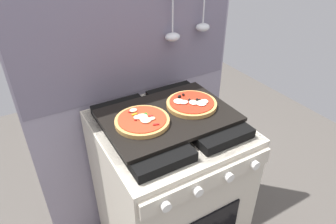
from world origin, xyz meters
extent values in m
cube|color=gray|center=(0.00, 0.34, 0.78)|extent=(1.10, 0.03, 1.55)
cube|color=slate|center=(0.00, 0.32, 1.15)|extent=(1.08, 0.00, 0.56)
cylinder|color=silver|center=(0.19, 0.29, 1.27)|extent=(0.01, 0.01, 0.22)
ellipsoid|color=silver|center=(0.19, 0.29, 1.13)|extent=(0.08, 0.06, 0.04)
cylinder|color=silver|center=(0.37, 0.29, 1.28)|extent=(0.01, 0.01, 0.20)
ellipsoid|color=silver|center=(0.37, 0.29, 1.15)|extent=(0.07, 0.06, 0.04)
cube|color=beige|center=(0.00, 0.00, 0.43)|extent=(0.60, 0.60, 0.86)
cube|color=black|center=(0.00, 0.00, 0.85)|extent=(0.59, 0.59, 0.01)
cube|color=black|center=(-0.14, 0.00, 0.88)|extent=(0.24, 0.51, 0.04)
cube|color=black|center=(0.14, 0.00, 0.88)|extent=(0.24, 0.51, 0.04)
cube|color=beige|center=(0.00, -0.31, 0.80)|extent=(0.58, 0.02, 0.07)
cylinder|color=silver|center=(-0.20, -0.33, 0.80)|extent=(0.04, 0.02, 0.04)
cylinder|color=silver|center=(-0.07, -0.33, 0.80)|extent=(0.04, 0.02, 0.04)
cylinder|color=silver|center=(0.07, -0.33, 0.80)|extent=(0.04, 0.02, 0.04)
cylinder|color=silver|center=(0.20, -0.33, 0.80)|extent=(0.04, 0.02, 0.04)
cube|color=black|center=(0.00, 0.00, 0.91)|extent=(0.54, 0.38, 0.02)
cylinder|color=tan|center=(-0.12, -0.01, 0.93)|extent=(0.22, 0.22, 0.02)
cylinder|color=red|center=(-0.12, -0.01, 0.94)|extent=(0.19, 0.19, 0.00)
ellipsoid|color=beige|center=(-0.12, -0.02, 0.94)|extent=(0.03, 0.03, 0.01)
ellipsoid|color=beige|center=(-0.12, 0.00, 0.94)|extent=(0.04, 0.05, 0.01)
ellipsoid|color=beige|center=(-0.14, 0.01, 0.94)|extent=(0.03, 0.03, 0.01)
ellipsoid|color=beige|center=(-0.09, -0.03, 0.94)|extent=(0.03, 0.02, 0.01)
ellipsoid|color=beige|center=(-0.12, -0.03, 0.94)|extent=(0.04, 0.04, 0.01)
ellipsoid|color=beige|center=(-0.13, 0.06, 0.94)|extent=(0.03, 0.03, 0.01)
cube|color=#19721E|center=(-0.10, 0.01, 0.94)|extent=(0.01, 0.02, 0.00)
cube|color=red|center=(-0.11, -0.02, 0.94)|extent=(0.01, 0.03, 0.00)
cube|color=gold|center=(-0.12, -0.04, 0.94)|extent=(0.02, 0.02, 0.00)
cube|color=red|center=(-0.14, 0.06, 0.94)|extent=(0.03, 0.02, 0.00)
cube|color=gold|center=(-0.11, -0.02, 0.94)|extent=(0.02, 0.03, 0.00)
cube|color=red|center=(-0.09, -0.01, 0.94)|extent=(0.03, 0.02, 0.00)
cube|color=#19721E|center=(-0.11, 0.01, 0.94)|extent=(0.03, 0.02, 0.00)
cube|color=red|center=(-0.15, 0.00, 0.94)|extent=(0.02, 0.02, 0.00)
cube|color=gold|center=(-0.14, 0.03, 0.94)|extent=(0.02, 0.01, 0.00)
cube|color=#19721E|center=(-0.11, -0.01, 0.94)|extent=(0.02, 0.02, 0.00)
cube|color=red|center=(-0.10, -0.07, 0.94)|extent=(0.03, 0.02, 0.00)
cube|color=#19721E|center=(-0.13, 0.06, 0.94)|extent=(0.02, 0.03, 0.00)
cylinder|color=tan|center=(0.12, 0.01, 0.93)|extent=(0.22, 0.22, 0.02)
cylinder|color=#B72D19|center=(0.12, 0.01, 0.94)|extent=(0.19, 0.19, 0.00)
ellipsoid|color=#F4EACC|center=(0.12, -0.01, 0.94)|extent=(0.04, 0.04, 0.01)
ellipsoid|color=#F4EACC|center=(0.17, -0.03, 0.94)|extent=(0.04, 0.04, 0.01)
ellipsoid|color=#F4EACC|center=(0.07, 0.03, 0.94)|extent=(0.04, 0.05, 0.01)
ellipsoid|color=#F4EACC|center=(0.09, 0.01, 0.94)|extent=(0.04, 0.03, 0.01)
ellipsoid|color=#F4EACC|center=(0.15, -0.03, 0.94)|extent=(0.05, 0.05, 0.01)
sphere|color=black|center=(0.12, 0.07, 0.94)|extent=(0.01, 0.01, 0.01)
sphere|color=black|center=(0.10, 0.06, 0.94)|extent=(0.01, 0.01, 0.01)
sphere|color=black|center=(0.12, 0.02, 0.94)|extent=(0.01, 0.01, 0.01)
sphere|color=black|center=(0.15, -0.01, 0.94)|extent=(0.01, 0.01, 0.01)
sphere|color=black|center=(0.15, 0.00, 0.94)|extent=(0.01, 0.01, 0.01)
sphere|color=black|center=(0.09, 0.06, 0.94)|extent=(0.01, 0.01, 0.01)
camera|label=1|loc=(-0.53, -0.91, 1.60)|focal=31.87mm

